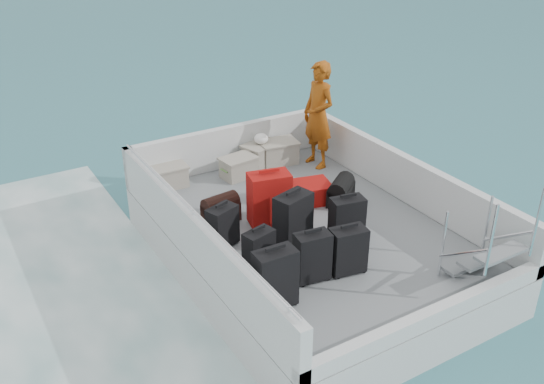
% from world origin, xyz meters
% --- Properties ---
extents(ground, '(160.00, 160.00, 0.00)m').
position_xyz_m(ground, '(0.00, 0.00, 0.00)').
color(ground, '#1C5864').
rests_on(ground, ground).
extents(ferry_hull, '(3.60, 5.00, 0.60)m').
position_xyz_m(ferry_hull, '(0.00, 0.00, 0.30)').
color(ferry_hull, silver).
rests_on(ferry_hull, ground).
extents(deck, '(3.30, 4.70, 0.02)m').
position_xyz_m(deck, '(0.00, 0.00, 0.61)').
color(deck, gray).
rests_on(deck, ferry_hull).
extents(deck_fittings, '(3.60, 5.00, 0.90)m').
position_xyz_m(deck_fittings, '(0.35, -0.32, 0.99)').
color(deck_fittings, silver).
rests_on(deck_fittings, deck).
extents(suitcase_0, '(0.49, 0.29, 0.73)m').
position_xyz_m(suitcase_0, '(-1.32, -1.27, 0.99)').
color(suitcase_0, black).
rests_on(suitcase_0, deck).
extents(suitcase_1, '(0.42, 0.30, 0.57)m').
position_xyz_m(suitcase_1, '(-1.14, -0.58, 0.91)').
color(suitcase_1, black).
rests_on(suitcase_1, deck).
extents(suitcase_2, '(0.46, 0.36, 0.58)m').
position_xyz_m(suitcase_2, '(-1.25, 0.18, 0.91)').
color(suitcase_2, black).
rests_on(suitcase_2, deck).
extents(suitcase_3, '(0.45, 0.31, 0.65)m').
position_xyz_m(suitcase_3, '(-0.68, -1.06, 0.94)').
color(suitcase_3, black).
rests_on(suitcase_3, deck).
extents(suitcase_4, '(0.56, 0.41, 0.73)m').
position_xyz_m(suitcase_4, '(-0.42, -0.24, 0.99)').
color(suitcase_4, black).
rests_on(suitcase_4, deck).
extents(suitcase_5, '(0.63, 0.46, 0.78)m').
position_xyz_m(suitcase_5, '(-0.43, 0.36, 1.01)').
color(suitcase_5, '#9E0E0C').
rests_on(suitcase_5, deck).
extents(suitcase_6, '(0.48, 0.33, 0.61)m').
position_xyz_m(suitcase_6, '(-0.21, -1.15, 0.93)').
color(suitcase_6, black).
rests_on(suitcase_6, deck).
extents(suitcase_7, '(0.49, 0.34, 0.63)m').
position_xyz_m(suitcase_7, '(0.25, -0.53, 0.93)').
color(suitcase_7, black).
rests_on(suitcase_7, deck).
extents(suitcase_8, '(0.84, 0.66, 0.29)m').
position_xyz_m(suitcase_8, '(0.39, 0.66, 0.77)').
color(suitcase_8, '#9E0E0C').
rests_on(suitcase_8, deck).
extents(duffel_0, '(0.53, 0.35, 0.32)m').
position_xyz_m(duffel_0, '(-0.98, 0.78, 0.78)').
color(duffel_0, black).
rests_on(duffel_0, deck).
extents(duffel_1, '(0.57, 0.50, 0.32)m').
position_xyz_m(duffel_1, '(-0.02, 0.94, 0.78)').
color(duffel_1, black).
rests_on(duffel_1, deck).
extents(duffel_2, '(0.60, 0.55, 0.32)m').
position_xyz_m(duffel_2, '(0.82, 0.35, 0.78)').
color(duffel_2, black).
rests_on(duffel_2, deck).
extents(crate_0, '(0.55, 0.39, 0.32)m').
position_xyz_m(crate_0, '(-1.18, 2.20, 0.78)').
color(crate_0, '#A39C8E').
rests_on(crate_0, deck).
extents(crate_1, '(0.57, 0.43, 0.32)m').
position_xyz_m(crate_1, '(-0.08, 1.93, 0.78)').
color(crate_1, '#A39C8E').
rests_on(crate_1, deck).
extents(crate_2, '(0.68, 0.56, 0.35)m').
position_xyz_m(crate_2, '(0.49, 2.17, 0.80)').
color(crate_2, '#A39C8E').
rests_on(crate_2, deck).
extents(crate_3, '(0.67, 0.51, 0.37)m').
position_xyz_m(crate_3, '(0.77, 2.08, 0.80)').
color(crate_3, '#A39C8E').
rests_on(crate_3, deck).
extents(yellow_bag, '(0.28, 0.26, 0.22)m').
position_xyz_m(yellow_bag, '(0.96, 2.13, 0.73)').
color(yellow_bag, yellow).
rests_on(yellow_bag, deck).
extents(white_bag, '(0.24, 0.24, 0.18)m').
position_xyz_m(white_bag, '(0.49, 2.17, 1.06)').
color(white_bag, white).
rests_on(white_bag, crate_2).
extents(passenger, '(0.46, 0.68, 1.79)m').
position_xyz_m(passenger, '(1.30, 1.68, 1.52)').
color(passenger, '#D66314').
rests_on(passenger, deck).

